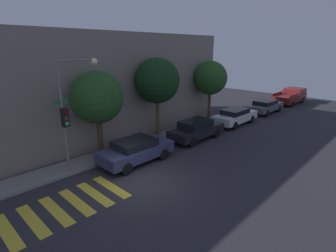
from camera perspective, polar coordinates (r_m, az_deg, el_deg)
ground_plane at (r=12.97m, az=-5.52°, el=-12.27°), size 60.00×60.00×0.00m
sidewalk at (r=15.95m, az=-15.06°, el=-6.78°), size 26.00×1.67×0.14m
building_row at (r=18.69m, az=-22.70°, el=7.31°), size 26.00×6.00×7.27m
crosswalk at (r=12.03m, az=-21.26°, el=-15.93°), size 4.82×2.60×0.00m
traffic_light_pole at (r=13.64m, az=-20.33°, el=4.72°), size 2.45×0.56×5.83m
sedan_near_corner at (r=14.89m, az=-6.98°, el=-5.21°), size 4.30×1.87×1.37m
sedan_middle at (r=18.56m, az=6.15°, el=-0.71°), size 4.39×1.76×1.42m
sedan_far_end at (r=22.84m, az=14.44°, el=2.13°), size 4.57×1.76×1.35m
sedan_tail_of_row at (r=27.90m, az=20.42°, el=4.12°), size 4.54×1.83×1.30m
pickup_truck at (r=34.01m, az=25.13°, el=5.93°), size 5.39×2.13×1.64m
tree_near_corner at (r=15.35m, az=-15.17°, el=5.91°), size 2.97×2.97×5.05m
tree_midblock at (r=18.06m, az=-2.37°, el=9.77°), size 3.09×3.09×5.66m
tree_far_end at (r=22.79m, az=9.20°, el=10.26°), size 2.84×2.84×5.24m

